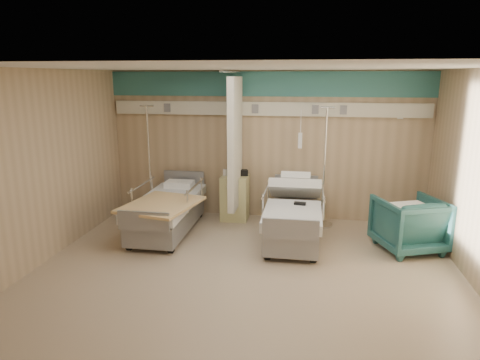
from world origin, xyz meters
name	(u,v)px	position (x,y,z in m)	size (l,w,h in m)	color
ground	(246,270)	(0.00, 0.00, 0.00)	(6.00, 5.00, 0.00)	tan
room_walls	(247,138)	(-0.03, 0.25, 1.86)	(6.04, 5.04, 2.82)	tan
bed_right	(293,222)	(0.60, 1.30, 0.32)	(1.00, 2.16, 0.63)	silver
bed_left	(167,215)	(-1.60, 1.30, 0.32)	(1.00, 2.16, 0.63)	silver
bedside_cabinet	(235,198)	(-0.55, 2.20, 0.42)	(0.50, 0.48, 0.85)	#CDC780
visitor_armchair	(409,224)	(2.41, 1.16, 0.43)	(0.92, 0.94, 0.86)	#1F4F4F
waffle_blanket	(412,196)	(2.42, 1.14, 0.89)	(0.55, 0.49, 0.06)	white
iv_stand_right	(323,202)	(1.10, 2.10, 0.45)	(0.39, 0.39, 2.18)	silver
iv_stand_left	(151,195)	(-2.18, 2.05, 0.45)	(0.39, 0.39, 2.18)	silver
call_remote	(300,203)	(0.70, 1.27, 0.65)	(0.19, 0.09, 0.04)	black
tan_blanket	(161,204)	(-1.53, 0.84, 0.65)	(1.02, 1.28, 0.04)	tan
toiletry_bag	(242,173)	(-0.42, 2.27, 0.91)	(0.20, 0.13, 0.11)	black
white_cup	(225,172)	(-0.74, 2.23, 0.91)	(0.08, 0.08, 0.12)	white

